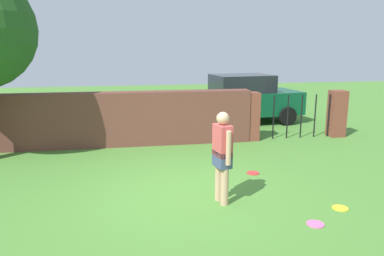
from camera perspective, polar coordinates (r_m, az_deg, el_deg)
The scene contains 8 objects.
ground_plane at distance 7.10m, azimuth -0.37°, elevation -9.95°, with size 40.00×40.00×0.00m, color #4C8433.
brick_wall at distance 10.42m, azimuth -12.00°, elevation 1.30°, with size 7.66×0.50×1.48m, color brown.
person at distance 6.45m, azimuth 4.64°, elevation -3.89°, with size 0.29×0.53×1.62m.
fence_gate at distance 11.50m, azimuth 15.39°, elevation 1.94°, with size 3.17×0.44×1.40m.
car at distance 13.40m, azimuth 7.53°, elevation 4.41°, with size 4.39×2.34×1.72m.
frisbee_pink at distance 6.26m, azimuth 18.30°, elevation -13.75°, with size 0.27×0.27×0.02m, color pink.
frisbee_red at distance 8.25m, azimuth 9.30°, elevation -6.80°, with size 0.27×0.27×0.02m, color red.
frisbee_yellow at distance 6.96m, azimuth 21.68°, elevation -11.29°, with size 0.27×0.27×0.02m, color yellow.
Camera 1 is at (-1.08, -6.48, 2.70)m, focal length 34.94 mm.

